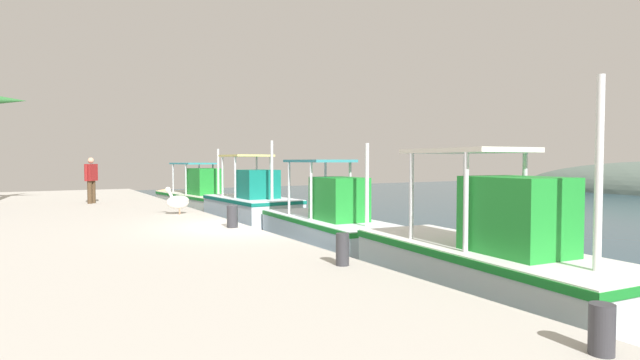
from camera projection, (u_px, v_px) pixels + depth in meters
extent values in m
plane|color=#284756|center=(639.00, 216.00, 21.00)|extent=(60.00, 60.00, 0.00)
cube|color=#BCB7AD|center=(6.00, 263.00, 9.45)|extent=(36.00, 10.00, 0.80)
cube|color=silver|center=(198.00, 201.00, 24.43)|extent=(6.69, 2.78, 0.74)
cube|color=#1E8C2D|center=(198.00, 195.00, 24.42)|extent=(6.74, 2.83, 0.12)
cube|color=#1E8C2D|center=(204.00, 181.00, 23.74)|extent=(1.95, 1.43, 1.28)
cylinder|color=silver|center=(173.00, 178.00, 25.13)|extent=(0.08, 0.08, 1.47)
cylinder|color=silver|center=(199.00, 178.00, 25.98)|extent=(0.08, 0.08, 1.47)
cylinder|color=silver|center=(186.00, 179.00, 23.72)|extent=(0.08, 0.08, 1.47)
cylinder|color=silver|center=(213.00, 179.00, 24.58)|extent=(0.08, 0.08, 1.47)
cube|color=teal|center=(193.00, 164.00, 24.82)|extent=(2.79, 1.79, 0.08)
cylinder|color=silver|center=(218.00, 173.00, 22.42)|extent=(0.10, 0.10, 2.20)
torus|color=orange|center=(217.00, 181.00, 24.07)|extent=(0.55, 0.16, 0.54)
cube|color=white|center=(251.00, 209.00, 19.07)|extent=(4.91, 2.36, 0.96)
cube|color=#0F7260|center=(251.00, 199.00, 19.06)|extent=(4.95, 2.40, 0.12)
cube|color=#0F7260|center=(258.00, 184.00, 18.52)|extent=(1.40, 1.35, 1.08)
cylinder|color=silver|center=(222.00, 177.00, 19.53)|extent=(0.08, 0.08, 1.59)
cylinder|color=silver|center=(257.00, 176.00, 20.34)|extent=(0.08, 0.08, 1.59)
cylinder|color=silver|center=(235.00, 177.00, 18.43)|extent=(0.08, 0.08, 1.59)
cylinder|color=silver|center=(271.00, 177.00, 19.24)|extent=(0.08, 0.08, 1.59)
cube|color=#D8CC72|center=(246.00, 156.00, 19.35)|extent=(2.02, 1.67, 0.08)
cylinder|color=silver|center=(272.00, 171.00, 17.49)|extent=(0.10, 0.10, 2.16)
torus|color=orange|center=(274.00, 184.00, 18.88)|extent=(0.54, 0.12, 0.54)
cube|color=white|center=(327.00, 230.00, 14.28)|extent=(5.95, 2.17, 0.72)
cube|color=#1E8C2D|center=(327.00, 220.00, 14.27)|extent=(5.99, 2.21, 0.12)
cube|color=#1E8C2D|center=(339.00, 199.00, 13.59)|extent=(1.70, 1.19, 1.20)
cylinder|color=silver|center=(289.00, 188.00, 15.12)|extent=(0.08, 0.08, 1.62)
cylinder|color=silver|center=(325.00, 187.00, 15.70)|extent=(0.08, 0.08, 1.62)
cylinder|color=silver|center=(311.00, 191.00, 13.71)|extent=(0.08, 0.08, 1.62)
cylinder|color=silver|center=(350.00, 190.00, 14.29)|extent=(0.08, 0.08, 1.62)
cube|color=teal|center=(319.00, 161.00, 14.67)|extent=(2.45, 1.48, 0.08)
cylinder|color=silver|center=(367.00, 185.00, 12.27)|extent=(0.10, 0.10, 2.11)
torus|color=orange|center=(357.00, 198.00, 13.90)|extent=(0.54, 0.13, 0.54)
cube|color=white|center=(484.00, 276.00, 8.05)|extent=(5.38, 2.23, 0.97)
cube|color=#1E8C2D|center=(485.00, 251.00, 8.03)|extent=(5.42, 2.27, 0.12)
cube|color=#1E8C2D|center=(517.00, 215.00, 7.41)|extent=(1.56, 1.19, 1.17)
cylinder|color=silver|center=(411.00, 196.00, 8.80)|extent=(0.08, 0.08, 1.55)
cylinder|color=silver|center=(465.00, 194.00, 9.33)|extent=(0.08, 0.08, 1.55)
cylinder|color=silver|center=(466.00, 202.00, 7.52)|extent=(0.08, 0.08, 1.55)
cylinder|color=silver|center=(524.00, 199.00, 8.05)|extent=(0.08, 0.08, 1.55)
cube|color=silver|center=(466.00, 151.00, 8.39)|extent=(2.23, 1.49, 0.08)
cylinder|color=silver|center=(599.00, 173.00, 6.20)|extent=(0.10, 0.10, 2.51)
torus|color=orange|center=(542.00, 213.00, 7.71)|extent=(0.55, 0.15, 0.54)
cylinder|color=tan|center=(179.00, 210.00, 14.44)|extent=(0.04, 0.04, 0.22)
cylinder|color=tan|center=(180.00, 211.00, 14.32)|extent=(0.04, 0.04, 0.22)
ellipsoid|color=white|center=(178.00, 202.00, 14.35)|extent=(0.43, 0.69, 0.40)
ellipsoid|color=silver|center=(179.00, 200.00, 14.37)|extent=(0.46, 0.60, 0.28)
cylinder|color=white|center=(171.00, 195.00, 14.28)|extent=(0.12, 0.20, 0.27)
sphere|color=white|center=(168.00, 190.00, 14.24)|extent=(0.19, 0.19, 0.16)
cone|color=#F2B272|center=(161.00, 190.00, 14.18)|extent=(0.12, 0.31, 0.07)
cylinder|color=#4C3823|center=(90.00, 192.00, 17.93)|extent=(0.16, 0.16, 0.84)
cylinder|color=#4C3823|center=(93.00, 192.00, 18.13)|extent=(0.16, 0.16, 0.84)
cube|color=maroon|center=(91.00, 172.00, 18.00)|extent=(0.49, 0.48, 0.62)
cylinder|color=maroon|center=(86.00, 173.00, 17.74)|extent=(0.10, 0.10, 0.59)
cylinder|color=maroon|center=(96.00, 173.00, 18.27)|extent=(0.10, 0.10, 0.59)
sphere|color=tan|center=(91.00, 160.00, 17.98)|extent=(0.22, 0.22, 0.22)
cylinder|color=#333338|center=(232.00, 217.00, 11.56)|extent=(0.26, 0.26, 0.52)
cylinder|color=#333338|center=(342.00, 249.00, 7.37)|extent=(0.20, 0.20, 0.49)
cylinder|color=#333338|center=(602.00, 329.00, 3.98)|extent=(0.20, 0.20, 0.42)
cone|color=#2D6B33|center=(6.00, 100.00, 18.03)|extent=(0.67, 1.44, 0.44)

